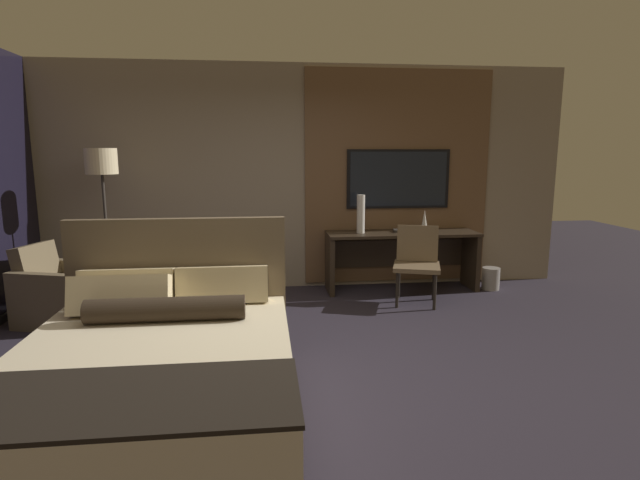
{
  "coord_description": "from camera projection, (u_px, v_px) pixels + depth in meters",
  "views": [
    {
      "loc": [
        -0.29,
        -3.73,
        1.74
      ],
      "look_at": [
        0.23,
        0.81,
        0.92
      ],
      "focal_mm": 28.0,
      "sensor_mm": 36.0,
      "label": 1
    }
  ],
  "objects": [
    {
      "name": "book",
      "position": [
        402.0,
        231.0,
        6.25
      ],
      "size": [
        0.23,
        0.16,
        0.03
      ],
      "color": "#332D28",
      "rests_on": "desk"
    },
    {
      "name": "ground_plane",
      "position": [
        303.0,
        372.0,
        3.99
      ],
      "size": [
        16.0,
        16.0,
        0.0
      ],
      "primitive_type": "plane",
      "color": "#28232D"
    },
    {
      "name": "floor_lamp",
      "position": [
        102.0,
        174.0,
        5.45
      ],
      "size": [
        0.34,
        0.34,
        1.77
      ],
      "color": "#282623",
      "rests_on": "ground_plane"
    },
    {
      "name": "vase_tall",
      "position": [
        361.0,
        214.0,
        6.13
      ],
      "size": [
        0.1,
        0.1,
        0.47
      ],
      "color": "silver",
      "rests_on": "desk"
    },
    {
      "name": "armchair_by_window",
      "position": [
        59.0,
        295.0,
        5.13
      ],
      "size": [
        0.85,
        0.87,
        0.81
      ],
      "rotation": [
        0.0,
        0.0,
        1.28
      ],
      "color": "brown",
      "rests_on": "ground_plane"
    },
    {
      "name": "bed",
      "position": [
        157.0,
        375.0,
        3.15
      ],
      "size": [
        1.7,
        2.08,
        1.22
      ],
      "color": "#33281E",
      "rests_on": "ground_plane"
    },
    {
      "name": "wall_back_tv_panel",
      "position": [
        302.0,
        178.0,
        6.3
      ],
      "size": [
        7.2,
        0.09,
        2.8
      ],
      "color": "gray",
      "rests_on": "ground_plane"
    },
    {
      "name": "vase_short",
      "position": [
        424.0,
        221.0,
        6.32
      ],
      "size": [
        0.09,
        0.09,
        0.26
      ],
      "color": "silver",
      "rests_on": "desk"
    },
    {
      "name": "desk",
      "position": [
        401.0,
        250.0,
        6.31
      ],
      "size": [
        1.89,
        0.54,
        0.74
      ],
      "color": "#2D2319",
      "rests_on": "ground_plane"
    },
    {
      "name": "desk_chair",
      "position": [
        417.0,
        258.0,
        5.77
      ],
      "size": [
        0.64,
        0.64,
        0.88
      ],
      "rotation": [
        0.0,
        0.0,
        -0.31
      ],
      "color": "brown",
      "rests_on": "ground_plane"
    },
    {
      "name": "tv",
      "position": [
        398.0,
        179.0,
        6.37
      ],
      "size": [
        1.33,
        0.04,
        0.75
      ],
      "color": "black"
    },
    {
      "name": "waste_bin",
      "position": [
        491.0,
        278.0,
        6.34
      ],
      "size": [
        0.22,
        0.22,
        0.28
      ],
      "color": "gray",
      "rests_on": "ground_plane"
    }
  ]
}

